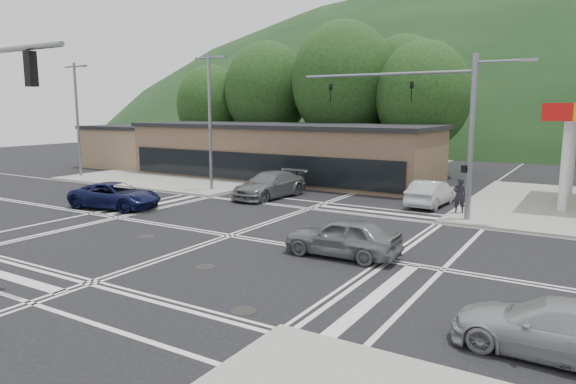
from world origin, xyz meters
The scene contains 20 objects.
ground centered at (0.00, 0.00, 0.00)m, with size 120.00×120.00×0.00m, color black.
sidewalk_nw centered at (-15.00, 15.00, 0.07)m, with size 16.00×16.00×0.15m, color gray.
commercial_row centered at (-8.00, 17.00, 2.00)m, with size 24.00×8.00×4.00m, color brown.
commercial_nw centered at (-24.00, 17.00, 1.80)m, with size 8.00×7.00×3.60m, color #846B4F.
hill_north centered at (0.00, 90.00, 0.00)m, with size 252.00×126.00×140.00m, color #173216.
tree_n_a centered at (-14.00, 24.00, 7.14)m, with size 8.00×8.00×11.75m.
tree_n_b centered at (-6.00, 24.00, 7.79)m, with size 9.00×9.00×12.98m.
tree_n_c centered at (1.00, 24.00, 6.49)m, with size 7.60×7.60×10.87m.
tree_n_d centered at (-20.00, 23.00, 5.84)m, with size 6.80×6.80×9.76m.
tree_n_e centered at (-2.00, 28.00, 7.14)m, with size 8.40×8.40×11.98m.
streetlight_nw centered at (-8.44, 9.00, 5.05)m, with size 2.50×0.25×9.00m.
streetlight_w centered at (-21.94, 9.00, 5.05)m, with size 2.50×0.25×9.00m.
signal_mast_ne centered at (6.95, 8.20, 5.07)m, with size 11.65×0.30×8.00m.
car_blue_west centered at (-9.27, 1.70, 0.72)m, with size 2.37×5.15×1.43m, color #0C1137.
car_grey_center centered at (5.54, -0.30, 0.75)m, with size 1.76×4.37×1.49m, color slate.
car_silver_east centered at (12.96, -5.00, 0.65)m, with size 1.82×4.46×1.30m, color #9A9BA0.
car_queue_a centered at (5.50, 11.44, 0.74)m, with size 1.57×4.50×1.48m, color #9FA2A6.
car_queue_b centered at (1.00, 17.42, 0.71)m, with size 1.68×4.17×1.42m, color white.
car_northbound centered at (-3.84, 9.00, 0.80)m, with size 2.24×5.52×1.60m, color #5D6062.
pedestrian centered at (7.50, 9.56, 1.06)m, with size 0.66×0.44×1.82m, color black.
Camera 1 is at (13.47, -17.25, 5.48)m, focal length 32.00 mm.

